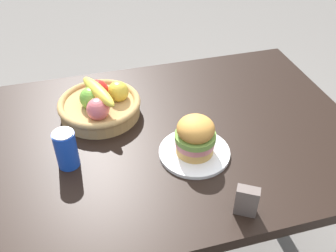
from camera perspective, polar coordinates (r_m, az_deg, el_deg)
dining_table at (r=1.34m, az=-2.16°, el=-4.72°), size 1.40×0.90×0.75m
plate at (r=1.20m, az=3.99°, el=-3.98°), size 0.22×0.22×0.01m
sandwich at (r=1.15m, az=4.14°, el=-1.48°), size 0.13×0.13×0.13m
soda_can at (r=1.16m, az=-15.08°, el=-3.39°), size 0.07×0.07×0.13m
fruit_basket at (r=1.35m, az=-10.22°, el=3.32°), size 0.29×0.29×0.14m
napkin_holder at (r=1.03m, az=11.74°, el=-10.99°), size 0.07×0.06×0.09m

